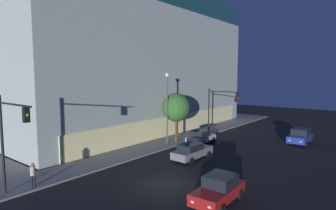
{
  "coord_description": "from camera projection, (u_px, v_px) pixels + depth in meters",
  "views": [
    {
      "loc": [
        -15.73,
        -12.96,
        8.05
      ],
      "look_at": [
        4.06,
        2.86,
        5.47
      ],
      "focal_mm": 30.29,
      "sensor_mm": 36.0,
      "label": 1
    }
  ],
  "objects": [
    {
      "name": "ground_plane",
      "position": [
        164.0,
        185.0,
        21.09
      ],
      "size": [
        120.0,
        120.0,
        0.0
      ],
      "primitive_type": "plane",
      "color": "black"
    },
    {
      "name": "modern_building",
      "position": [
        101.0,
        64.0,
        47.67
      ],
      "size": [
        38.82,
        31.88,
        20.25
      ],
      "color": "#4C4C51",
      "rests_on": "ground"
    },
    {
      "name": "car_blue",
      "position": [
        300.0,
        136.0,
        33.9
      ],
      "size": [
        4.31,
        2.24,
        1.77
      ],
      "color": "navy",
      "rests_on": "ground"
    },
    {
      "name": "sidewalk_tree",
      "position": [
        176.0,
        107.0,
        34.12
      ],
      "size": [
        3.46,
        3.46,
        5.88
      ],
      "color": "brown",
      "rests_on": "sidewalk_corner"
    },
    {
      "name": "pedestrian_waiting",
      "position": [
        33.0,
        173.0,
        20.16
      ],
      "size": [
        0.36,
        0.36,
        1.78
      ],
      "color": "black",
      "rests_on": "sidewalk_corner"
    },
    {
      "name": "car_red",
      "position": [
        219.0,
        189.0,
        18.1
      ],
      "size": [
        4.4,
        2.23,
        1.73
      ],
      "color": "maroon",
      "rests_on": "ground"
    },
    {
      "name": "traffic_light_near_corner",
      "position": [
        10.0,
        131.0,
        17.92
      ],
      "size": [
        0.32,
        4.29,
        6.69
      ],
      "color": "black",
      "rests_on": "sidewalk_corner"
    },
    {
      "name": "car_silver",
      "position": [
        201.0,
        137.0,
        33.7
      ],
      "size": [
        4.12,
        2.24,
        1.65
      ],
      "color": "#B7BABF",
      "rests_on": "ground"
    },
    {
      "name": "car_grey",
      "position": [
        192.0,
        151.0,
        27.49
      ],
      "size": [
        4.76,
        2.1,
        1.57
      ],
      "color": "slate",
      "rests_on": "ground"
    },
    {
      "name": "street_lamp_sidewalk",
      "position": [
        167.0,
        100.0,
        32.59
      ],
      "size": [
        0.44,
        0.44,
        8.26
      ],
      "color": "#424242",
      "rests_on": "sidewalk_corner"
    },
    {
      "name": "traffic_light_far_corner",
      "position": [
        219.0,
        104.0,
        37.87
      ],
      "size": [
        0.35,
        4.99,
        6.29
      ],
      "color": "black",
      "rests_on": "sidewalk_corner"
    }
  ]
}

